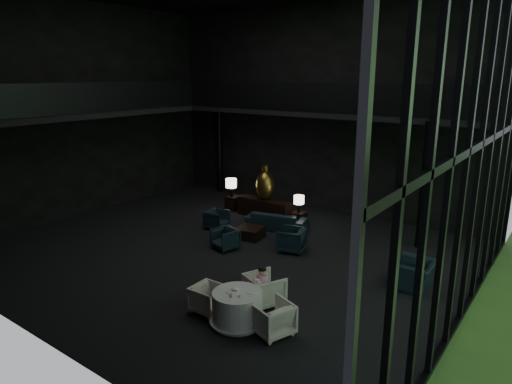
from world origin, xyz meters
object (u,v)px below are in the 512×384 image
Objects in this scene: console at (264,208)px; coffee_table at (250,233)px; side_table_right at (299,219)px; lounge_armchair_east at (292,238)px; dining_chair_west at (208,299)px; side_table_left at (233,203)px; dining_chair_north at (265,287)px; child at (262,278)px; sofa at (276,217)px; lounge_armchair_west at (217,219)px; table_lamp_right at (299,200)px; dining_chair_east at (273,316)px; table_lamp_left at (231,184)px; dining_table at (237,310)px; bronze_urn at (265,185)px; lounge_armchair_south at (225,239)px; window_armchair at (414,270)px.

coffee_table is (0.92, -2.16, -0.17)m from console.
side_table_right is 0.60× the size of lounge_armchair_east.
side_table_left is at bearing 33.92° from dining_chair_west.
dining_chair_north is 0.32m from child.
lounge_armchair_west is (-1.74, -1.22, -0.08)m from sofa.
coffee_table is at bearing -49.41° from child.
lounge_armchair_west is (-2.20, -1.98, -0.61)m from table_lamp_right.
table_lamp_left is at bearing -115.11° from dining_chair_east.
dining_chair_east is (2.15, -4.21, -0.03)m from lounge_armchair_east.
side_table_left is 8.08m from child.
dining_chair_north is (2.35, -5.52, 0.19)m from side_table_right.
lounge_armchair_east is 1.79m from coffee_table.
side_table_left is 0.69× the size of coffee_table.
sofa is 1.74× the size of dining_table.
coffee_table is 1.44× the size of child.
table_lamp_right is (1.60, -0.11, 0.60)m from console.
table_lamp_right is 3.02m from lounge_armchair_west.
bronze_urn is 2.12× the size of table_lamp_right.
table_lamp_left is at bearing 140.00° from coffee_table.
side_table_right is 6.76m from dining_chair_west.
lounge_armchair_east is at bearing 4.53° from dining_chair_west.
dining_chair_west is (0.41, -4.32, -0.10)m from lounge_armchair_east.
side_table_right is 2.99m from lounge_armchair_west.
table_lamp_right is (0.00, -0.04, 0.71)m from side_table_right.
table_lamp_right is at bearing -133.11° from dining_chair_east.
dining_chair_east is at bearing -53.74° from bronze_urn.
dining_chair_west is (2.20, -3.24, -0.02)m from lounge_armchair_south.
dining_chair_north is at bearing -135.39° from lounge_armchair_west.
lounge_armchair_east is (1.55, -1.47, -0.00)m from sofa.
lounge_armchair_west is at bearing -109.16° from dining_chair_east.
bronze_urn reaches higher than side_table_left.
dining_chair_east is at bearing -87.41° from dining_chair_west.
bronze_urn is 1.64m from table_lamp_right.
side_table_right is 0.73× the size of lounge_armchair_west.
sofa reaches higher than dining_table.
sofa reaches higher than side_table_left.
side_table_right is 0.75× the size of lounge_armchair_south.
table_lamp_right is at bearing -43.18° from dining_chair_north.
lounge_armchair_west is 5.74m from dining_chair_north.
table_lamp_left is 4.91m from lounge_armchair_east.
dining_table is 0.88m from dining_chair_west.
child reaches higher than coffee_table.
dining_table reaches higher than side_table_left.
sofa is 5.68m from window_armchair.
console is 3.21× the size of lounge_armchair_west.
window_armchair is 1.22× the size of dining_chair_north.
dining_chair_east is (3.24, -6.48, 0.14)m from side_table_right.
side_table_right is 3.42m from lounge_armchair_south.
table_lamp_right reaches higher than dining_chair_east.
child is (5.58, -5.82, 0.45)m from side_table_left.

